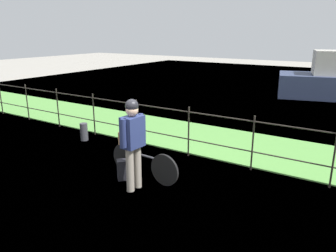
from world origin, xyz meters
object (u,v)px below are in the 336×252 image
wooden_crate (129,139)px  backpack_on_paving (125,169)px  bicycle_main (143,162)px  terrier_dog (129,129)px  cyclist_person (133,137)px  mooring_bollard (84,132)px

wooden_crate → backpack_on_paving: 0.61m
bicycle_main → wooden_crate: bearing=176.0°
terrier_dog → cyclist_person: bearing=-45.3°
wooden_crate → cyclist_person: bearing=-44.0°
mooring_bollard → bicycle_main: bearing=-20.5°
terrier_dog → mooring_bollard: size_ratio=0.68×
bicycle_main → terrier_dog: bearing=176.0°
terrier_dog → wooden_crate: bearing=176.0°
wooden_crate → terrier_dog: bearing=-4.0°
bicycle_main → terrier_dog: size_ratio=5.10×
wooden_crate → bicycle_main: bearing=-4.0°
cyclist_person → backpack_on_paving: bearing=151.6°
wooden_crate → terrier_dog: terrier_dog is taller
wooden_crate → mooring_bollard: size_ratio=0.73×
wooden_crate → backpack_on_paving: bearing=-71.4°
wooden_crate → backpack_on_paving: wooden_crate is taller
bicycle_main → backpack_on_paving: bicycle_main is taller
mooring_bollard → terrier_dog: bearing=-22.7°
cyclist_person → mooring_bollard: cyclist_person is taller
bicycle_main → backpack_on_paving: bearing=-139.7°
backpack_on_paving → mooring_bollard: mooring_bollard is taller
bicycle_main → wooden_crate: 0.56m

